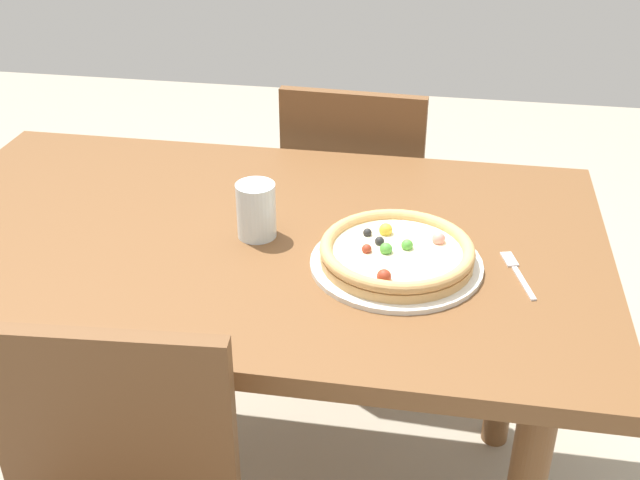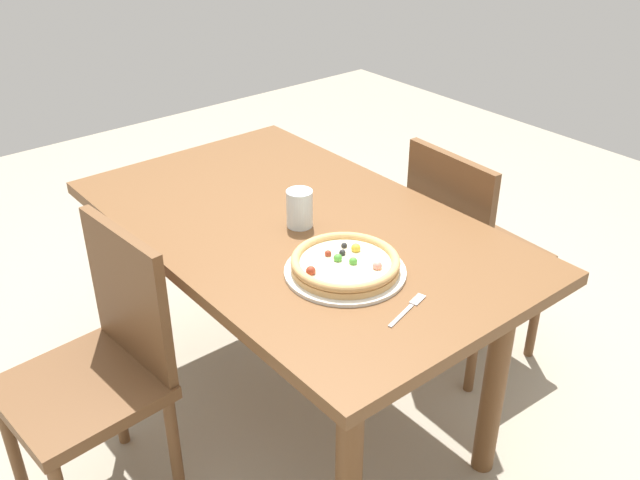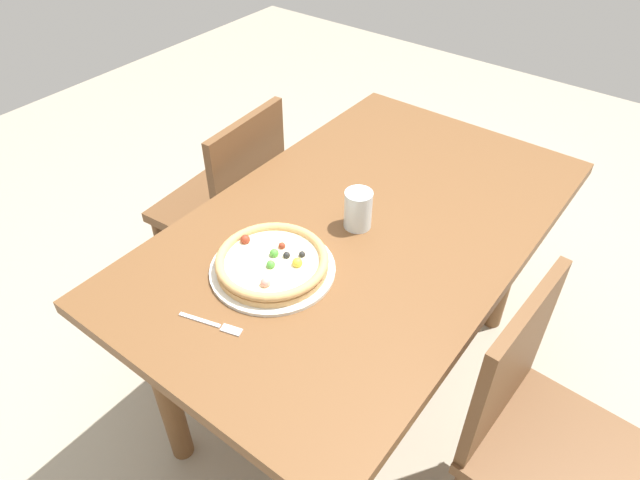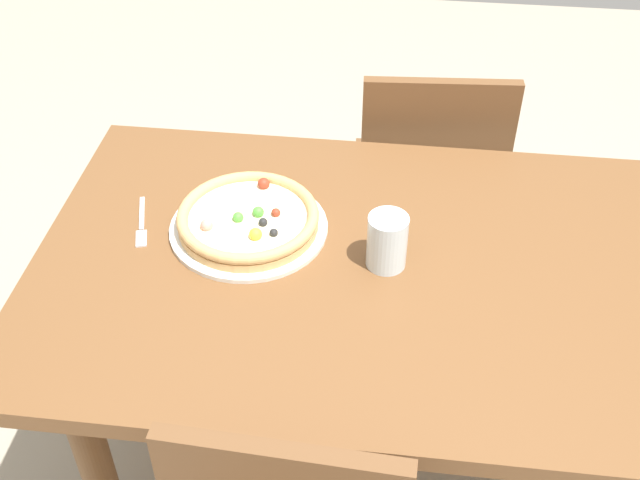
{
  "view_description": "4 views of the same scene",
  "coord_description": "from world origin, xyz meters",
  "px_view_note": "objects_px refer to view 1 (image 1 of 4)",
  "views": [
    {
      "loc": [
        0.38,
        -1.37,
        1.55
      ],
      "look_at": [
        0.15,
        -0.04,
        0.77
      ],
      "focal_mm": 44.48,
      "sensor_mm": 36.0,
      "label": 1
    },
    {
      "loc": [
        1.52,
        -1.15,
        1.77
      ],
      "look_at": [
        0.15,
        -0.04,
        0.77
      ],
      "focal_mm": 39.91,
      "sensor_mm": 36.0,
      "label": 2
    },
    {
      "loc": [
        1.09,
        0.67,
        1.77
      ],
      "look_at": [
        0.15,
        -0.04,
        0.77
      ],
      "focal_mm": 31.85,
      "sensor_mm": 36.0,
      "label": 3
    },
    {
      "loc": [
        0.01,
        1.16,
        1.81
      ],
      "look_at": [
        0.15,
        -0.04,
        0.77
      ],
      "focal_mm": 44.3,
      "sensor_mm": 36.0,
      "label": 4
    }
  ],
  "objects_px": {
    "drinking_glass": "(256,210)",
    "plate": "(396,264)",
    "pizza": "(397,252)",
    "fork": "(516,271)",
    "dining_table": "(251,275)",
    "chair_far": "(357,210)"
  },
  "relations": [
    {
      "from": "plate",
      "to": "fork",
      "type": "xyz_separation_m",
      "value": [
        0.23,
        0.02,
        -0.0
      ]
    },
    {
      "from": "dining_table",
      "to": "pizza",
      "type": "distance_m",
      "value": 0.34
    },
    {
      "from": "plate",
      "to": "drinking_glass",
      "type": "height_order",
      "value": "drinking_glass"
    },
    {
      "from": "dining_table",
      "to": "plate",
      "type": "xyz_separation_m",
      "value": [
        0.31,
        -0.08,
        0.11
      ]
    },
    {
      "from": "dining_table",
      "to": "chair_far",
      "type": "height_order",
      "value": "chair_far"
    },
    {
      "from": "fork",
      "to": "chair_far",
      "type": "bearing_deg",
      "value": 12.85
    },
    {
      "from": "fork",
      "to": "drinking_glass",
      "type": "distance_m",
      "value": 0.52
    },
    {
      "from": "fork",
      "to": "drinking_glass",
      "type": "bearing_deg",
      "value": 68.27
    },
    {
      "from": "drinking_glass",
      "to": "dining_table",
      "type": "bearing_deg",
      "value": 160.22
    },
    {
      "from": "chair_far",
      "to": "fork",
      "type": "height_order",
      "value": "chair_far"
    },
    {
      "from": "drinking_glass",
      "to": "plate",
      "type": "bearing_deg",
      "value": -13.63
    },
    {
      "from": "pizza",
      "to": "fork",
      "type": "xyz_separation_m",
      "value": [
        0.23,
        0.02,
        -0.03
      ]
    },
    {
      "from": "chair_far",
      "to": "pizza",
      "type": "relative_size",
      "value": 2.97
    },
    {
      "from": "dining_table",
      "to": "pizza",
      "type": "height_order",
      "value": "pizza"
    },
    {
      "from": "plate",
      "to": "chair_far",
      "type": "bearing_deg",
      "value": 102.55
    },
    {
      "from": "fork",
      "to": "plate",
      "type": "bearing_deg",
      "value": 78.39
    },
    {
      "from": "pizza",
      "to": "fork",
      "type": "distance_m",
      "value": 0.23
    },
    {
      "from": "dining_table",
      "to": "drinking_glass",
      "type": "height_order",
      "value": "drinking_glass"
    },
    {
      "from": "pizza",
      "to": "dining_table",
      "type": "bearing_deg",
      "value": 165.99
    },
    {
      "from": "chair_far",
      "to": "drinking_glass",
      "type": "distance_m",
      "value": 0.74
    },
    {
      "from": "plate",
      "to": "drinking_glass",
      "type": "distance_m",
      "value": 0.3
    },
    {
      "from": "chair_far",
      "to": "fork",
      "type": "xyz_separation_m",
      "value": [
        0.39,
        -0.71,
        0.27
      ]
    }
  ]
}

